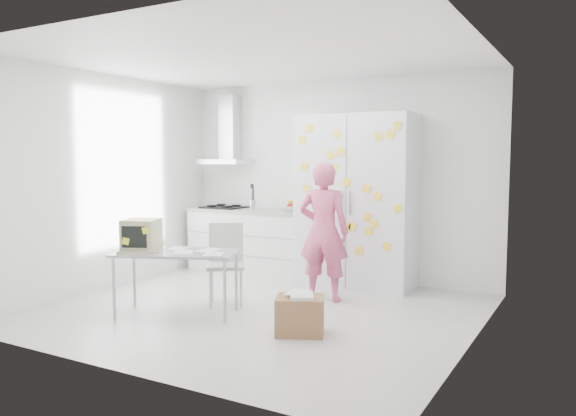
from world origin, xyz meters
The scene contains 10 objects.
floor centered at (0.00, 0.00, -0.01)m, with size 4.50×4.00×0.02m, color silver.
walls centered at (0.00, 0.72, 1.35)m, with size 4.52×4.01×2.70m.
ceiling centered at (0.00, 0.00, 2.70)m, with size 4.50×4.00×0.02m, color white.
counter_run centered at (-1.20, 1.70, 0.47)m, with size 1.84×0.63×1.28m.
range_hood centered at (-1.65, 1.84, 1.96)m, with size 0.70×0.48×1.01m.
tall_cabinet centered at (0.45, 1.67, 1.10)m, with size 1.50×0.68×2.20m.
person centered at (0.42, 0.78, 0.81)m, with size 0.59×0.39×1.61m, color #D9547D.
desk centered at (-0.89, -0.62, 0.76)m, with size 1.40×1.06×1.00m.
chair centered at (-0.48, 0.11, 0.51)m, with size 0.57×0.57×0.91m.
cardboard_box centered at (0.79, -0.48, 0.18)m, with size 0.55×0.50×0.39m.
Camera 1 is at (3.21, -5.03, 1.64)m, focal length 35.00 mm.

